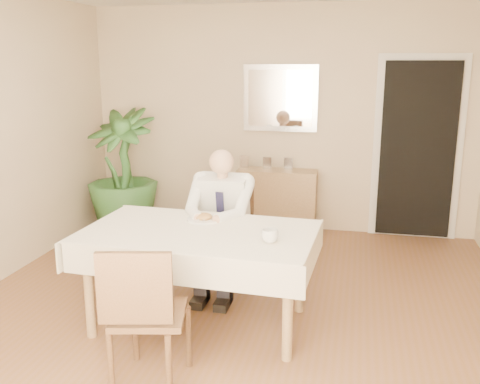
% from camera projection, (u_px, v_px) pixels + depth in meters
% --- Properties ---
extents(room, '(5.00, 5.02, 2.60)m').
position_uv_depth(room, '(229.00, 156.00, 3.86)').
color(room, brown).
rests_on(room, ground).
extents(window, '(1.34, 0.04, 1.44)m').
position_uv_depth(window, '(19.00, 255.00, 1.48)').
color(window, silver).
rests_on(window, room).
extents(doorway, '(0.96, 0.07, 2.10)m').
position_uv_depth(doorway, '(417.00, 150.00, 5.94)').
color(doorway, silver).
rests_on(doorway, ground).
extents(mirror, '(0.86, 0.04, 0.76)m').
position_uv_depth(mirror, '(280.00, 98.00, 6.14)').
color(mirror, silver).
rests_on(mirror, room).
extents(dining_table, '(1.76, 1.10, 0.75)m').
position_uv_depth(dining_table, '(199.00, 241.00, 3.97)').
color(dining_table, tan).
rests_on(dining_table, ground).
extents(chair_far, '(0.46, 0.46, 0.93)m').
position_uv_depth(chair_far, '(227.00, 225.00, 4.84)').
color(chair_far, '#47301D').
rests_on(chair_far, ground).
extents(chair_near, '(0.52, 0.53, 0.92)m').
position_uv_depth(chair_near, '(144.00, 309.00, 3.21)').
color(chair_near, '#47301D').
rests_on(chair_near, ground).
extents(seated_man, '(0.48, 0.72, 1.24)m').
position_uv_depth(seated_man, '(219.00, 216.00, 4.53)').
color(seated_man, white).
rests_on(seated_man, ground).
extents(plate, '(0.26, 0.26, 0.02)m').
position_uv_depth(plate, '(204.00, 219.00, 4.19)').
color(plate, white).
rests_on(plate, dining_table).
extents(food, '(0.14, 0.14, 0.06)m').
position_uv_depth(food, '(204.00, 217.00, 4.18)').
color(food, brown).
rests_on(food, dining_table).
extents(knife, '(0.01, 0.13, 0.01)m').
position_uv_depth(knife, '(206.00, 220.00, 4.12)').
color(knife, silver).
rests_on(knife, dining_table).
extents(fork, '(0.01, 0.13, 0.01)m').
position_uv_depth(fork, '(196.00, 219.00, 4.14)').
color(fork, silver).
rests_on(fork, dining_table).
extents(coffee_mug, '(0.15, 0.15, 0.09)m').
position_uv_depth(coffee_mug, '(270.00, 236.00, 3.68)').
color(coffee_mug, white).
rests_on(coffee_mug, dining_table).
extents(sideboard, '(0.93, 0.33, 0.74)m').
position_uv_depth(sideboard, '(277.00, 201.00, 6.28)').
color(sideboard, tan).
rests_on(sideboard, ground).
extents(photo_frame_left, '(0.10, 0.02, 0.14)m').
position_uv_depth(photo_frame_left, '(244.00, 162.00, 6.31)').
color(photo_frame_left, silver).
rests_on(photo_frame_left, sideboard).
extents(photo_frame_center, '(0.10, 0.02, 0.14)m').
position_uv_depth(photo_frame_center, '(267.00, 163.00, 6.23)').
color(photo_frame_center, silver).
rests_on(photo_frame_center, sideboard).
extents(photo_frame_right, '(0.10, 0.02, 0.14)m').
position_uv_depth(photo_frame_right, '(288.00, 163.00, 6.21)').
color(photo_frame_right, silver).
rests_on(photo_frame_right, sideboard).
extents(potted_palm, '(0.96, 0.96, 1.44)m').
position_uv_depth(potted_palm, '(122.00, 171.00, 6.22)').
color(potted_palm, '#275121').
rests_on(potted_palm, ground).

